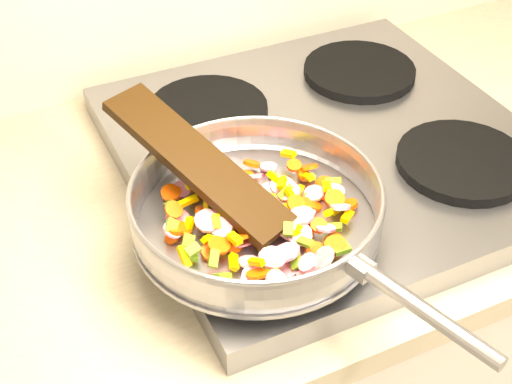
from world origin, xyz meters
name	(u,v)px	position (x,y,z in m)	size (l,w,h in m)	color
cooktop	(328,149)	(-0.70, 1.67, 0.92)	(0.60, 0.60, 0.04)	#939399
grate_fl	(290,217)	(-0.84, 1.52, 0.95)	(0.19, 0.19, 0.02)	black
grate_fr	(463,161)	(-0.56, 1.52, 0.95)	(0.19, 0.19, 0.02)	black
grate_bl	(208,110)	(-0.84, 1.81, 0.95)	(0.19, 0.19, 0.02)	black
grate_br	(359,71)	(-0.56, 1.81, 0.95)	(0.19, 0.19, 0.02)	black
saute_pan	(257,206)	(-0.89, 1.52, 0.99)	(0.36, 0.51, 0.06)	#9E9EA5
vegetable_heap	(258,215)	(-0.89, 1.52, 0.98)	(0.26, 0.26, 0.04)	#EA4A04
wooden_spatula	(197,161)	(-0.94, 1.60, 1.02)	(0.29, 0.07, 0.01)	black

